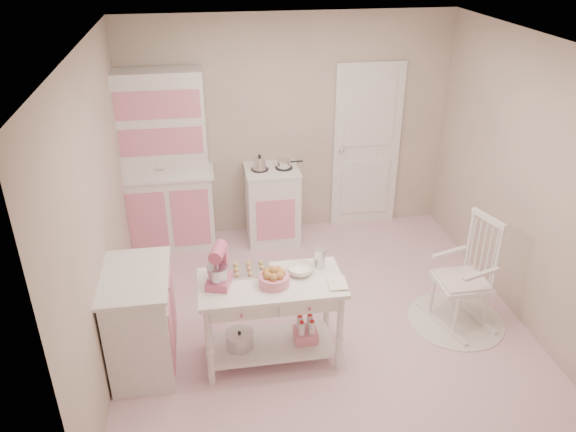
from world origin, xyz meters
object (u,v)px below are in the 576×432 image
object	(u,v)px
stove	(272,204)
base_cabinet	(141,321)
stand_mixer	(218,267)
bread_basket	(274,280)
rocking_chair	(463,273)
work_table	(272,320)
hutch	(165,164)

from	to	relation	value
stove	base_cabinet	size ratio (longest dim) A/B	1.00
stand_mixer	bread_basket	bearing A→B (deg)	7.40
rocking_chair	bread_basket	size ratio (longest dim) A/B	4.40
base_cabinet	rocking_chair	distance (m)	2.92
stove	rocking_chair	size ratio (longest dim) A/B	0.84
work_table	bread_basket	size ratio (longest dim) A/B	4.80
bread_basket	stand_mixer	bearing A→B (deg)	170.96
work_table	hutch	bearing A→B (deg)	112.77
stove	rocking_chair	distance (m)	2.43
work_table	stand_mixer	world-z (taller)	stand_mixer
work_table	rocking_chair	bearing A→B (deg)	6.89
hutch	bread_basket	size ratio (longest dim) A/B	8.32
rocking_chair	base_cabinet	bearing A→B (deg)	165.53
hutch	stove	xyz separation A→B (m)	(1.20, -0.05, -0.58)
base_cabinet	stand_mixer	world-z (taller)	stand_mixer
rocking_chair	work_table	bearing A→B (deg)	169.86
stove	rocking_chair	world-z (taller)	rocking_chair
rocking_chair	stand_mixer	size ratio (longest dim) A/B	3.24
stove	work_table	world-z (taller)	stove
hutch	rocking_chair	bearing A→B (deg)	-35.35
base_cabinet	bread_basket	distance (m)	1.18
stove	hutch	bearing A→B (deg)	177.61
stove	bread_basket	bearing A→B (deg)	-97.30
work_table	bread_basket	world-z (taller)	bread_basket
stand_mixer	bread_basket	size ratio (longest dim) A/B	1.36
stand_mixer	work_table	bearing A→B (deg)	13.71
hutch	base_cabinet	world-z (taller)	hutch
hutch	base_cabinet	xyz separation A→B (m)	(-0.19, -2.06, -0.58)
stove	bread_basket	distance (m)	2.21
bread_basket	hutch	bearing A→B (deg)	112.75
stand_mixer	rocking_chair	bearing A→B (deg)	21.54
base_cabinet	stand_mixer	size ratio (longest dim) A/B	2.71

